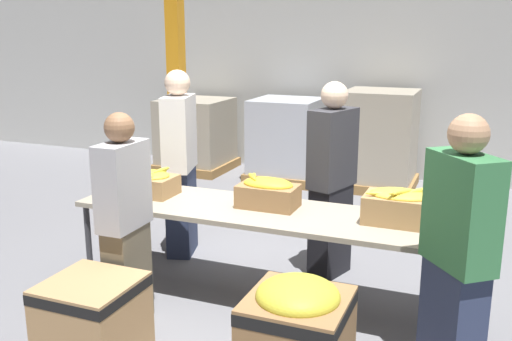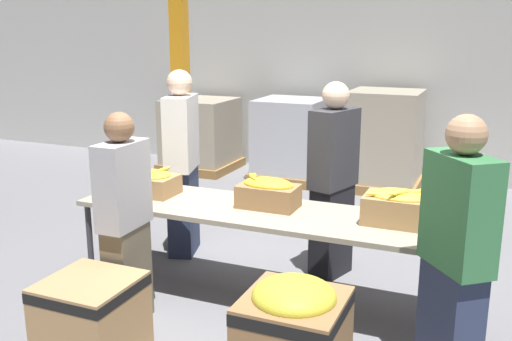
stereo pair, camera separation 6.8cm
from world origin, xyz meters
name	(u,v)px [view 1 (the left image)]	position (x,y,z in m)	size (l,w,h in m)	color
ground_plane	(260,299)	(0.00, 0.00, 0.00)	(30.00, 30.00, 0.00)	slate
wall_back	(375,40)	(0.00, 4.48, 2.00)	(16.00, 0.08, 4.00)	#B7B7B2
sorting_table	(260,215)	(0.00, 0.00, 0.72)	(2.96, 0.77, 0.77)	#9E937F
banana_box_0	(150,182)	(-1.02, 0.03, 0.88)	(0.43, 0.33, 0.23)	#A37A4C
banana_box_1	(268,192)	(0.04, 0.08, 0.89)	(0.47, 0.29, 0.26)	olive
banana_box_2	(399,206)	(1.05, 0.08, 0.90)	(0.49, 0.33, 0.28)	#A37A4C
volunteer_0	(332,182)	(0.39, 0.71, 0.86)	(0.36, 0.51, 1.73)	black
volunteer_1	(125,222)	(-0.77, -0.71, 0.79)	(0.22, 0.43, 1.59)	#6B604C
volunteer_2	(180,165)	(-1.09, 0.67, 0.89)	(0.36, 0.53, 1.79)	#2D3856
volunteer_3	(457,259)	(1.50, -0.66, 0.85)	(0.46, 0.50, 1.70)	#2D3856
donation_bin_0	(93,317)	(-0.71, -1.21, 0.30)	(0.58, 0.58, 0.56)	tan
support_pillar	(175,42)	(-2.02, 2.26, 2.00)	(0.18, 0.18, 4.00)	orange
pallet_stack_0	(379,141)	(0.25, 3.81, 0.67)	(1.02, 1.02, 1.35)	olive
pallet_stack_1	(196,135)	(-2.60, 3.80, 0.54)	(1.07, 1.07, 1.11)	olive
pallet_stack_2	(286,140)	(-1.09, 3.77, 0.58)	(1.01, 1.01, 1.18)	olive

